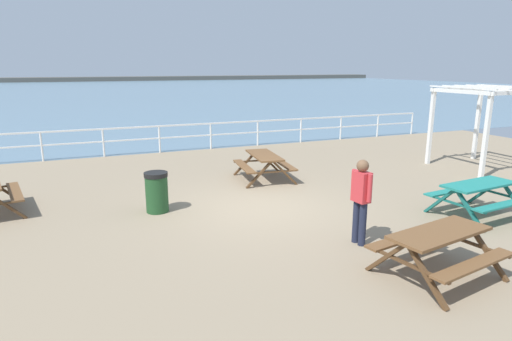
{
  "coord_description": "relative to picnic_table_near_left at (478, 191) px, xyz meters",
  "views": [
    {
      "loc": [
        -3.9,
        -9.21,
        3.35
      ],
      "look_at": [
        0.08,
        0.48,
        0.8
      ],
      "focal_mm": 30.31,
      "sensor_mm": 36.0,
      "label": 1
    }
  ],
  "objects": [
    {
      "name": "sea_band",
      "position": [
        -4.31,
        55.21,
        -0.58
      ],
      "size": [
        142.0,
        90.0,
        0.01
      ],
      "primitive_type": "cube",
      "color": "slate",
      "rests_on": "ground"
    },
    {
      "name": "distant_shoreline",
      "position": [
        -4.31,
        98.21,
        -0.58
      ],
      "size": [
        142.0,
        6.0,
        1.8
      ],
      "primitive_type": "cube",
      "color": "#4C4C47",
      "rests_on": "ground"
    },
    {
      "name": "picnic_table_near_left",
      "position": [
        0.0,
        0.0,
        0.0
      ],
      "size": [
        1.94,
        1.7,
        0.8
      ],
      "rotation": [
        0.0,
        0.0,
        0.1
      ],
      "color": "#1E7A70",
      "rests_on": "ground"
    },
    {
      "name": "seaward_railing",
      "position": [
        -4.31,
        10.21,
        0.17
      ],
      "size": [
        23.07,
        0.07,
        1.08
      ],
      "color": "white",
      "rests_on": "ground"
    },
    {
      "name": "picnic_table_mid_centre",
      "position": [
        -3.03,
        -1.88,
        0.0
      ],
      "size": [
        2.03,
        1.8,
        0.8
      ],
      "rotation": [
        0.0,
        0.0,
        0.18
      ],
      "color": "brown",
      "rests_on": "ground"
    },
    {
      "name": "picnic_table_far_left",
      "position": [
        -3.2,
        4.82,
        0.0
      ],
      "size": [
        1.72,
        1.96,
        0.8
      ],
      "rotation": [
        0.0,
        0.0,
        1.46
      ],
      "color": "brown",
      "rests_on": "ground"
    },
    {
      "name": "visitor",
      "position": [
        -3.42,
        -0.3,
        0.36
      ],
      "size": [
        0.25,
        0.53,
        1.66
      ],
      "rotation": [
        0.0,
        0.0,
        3.24
      ],
      "color": "#1E2338",
      "rests_on": "ground"
    },
    {
      "name": "ground_plane",
      "position": [
        -4.31,
        2.46,
        -0.68
      ],
      "size": [
        30.0,
        24.0,
        0.2
      ],
      "primitive_type": "cube",
      "color": "gray"
    },
    {
      "name": "lattice_pergola",
      "position": [
        4.08,
        3.55,
        1.41
      ],
      "size": [
        2.46,
        2.58,
        2.7
      ],
      "rotation": [
        0.0,
        0.0,
        0.01
      ],
      "color": "white",
      "rests_on": "ground"
    },
    {
      "name": "litter_bin",
      "position": [
        -6.69,
        3.08,
        -0.1
      ],
      "size": [
        0.55,
        0.55,
        0.95
      ],
      "color": "#1E4723",
      "rests_on": "ground"
    }
  ]
}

